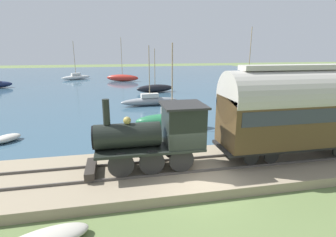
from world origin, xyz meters
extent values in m
plane|color=#607542|center=(0.00, 0.00, 0.00)|extent=(200.00, 200.00, 0.00)
cube|color=#38566B|center=(44.33, 0.00, 0.00)|extent=(80.00, 80.00, 0.01)
cube|color=gray|center=(1.46, 0.00, 0.23)|extent=(5.14, 56.00, 0.45)
cube|color=#4C4742|center=(0.68, 0.00, 0.51)|extent=(0.07, 54.88, 0.12)
cube|color=#4C4742|center=(2.23, 0.00, 0.51)|extent=(0.07, 54.88, 0.12)
cylinder|color=black|center=(0.68, 0.61, 1.16)|extent=(0.12, 1.17, 1.17)
cylinder|color=black|center=(2.23, 0.61, 1.16)|extent=(0.12, 1.17, 1.17)
cylinder|color=black|center=(0.68, 1.99, 1.16)|extent=(0.12, 1.17, 1.17)
cylinder|color=black|center=(2.23, 1.99, 1.16)|extent=(0.12, 1.17, 1.17)
cylinder|color=black|center=(0.68, 3.38, 1.16)|extent=(0.12, 1.17, 1.17)
cylinder|color=black|center=(2.23, 3.38, 1.16)|extent=(0.12, 1.17, 1.17)
cube|color=black|center=(1.46, 1.99, 1.63)|extent=(2.06, 5.03, 0.12)
cylinder|color=black|center=(1.46, 3.00, 2.27)|extent=(1.16, 3.02, 1.16)
cylinder|color=black|center=(1.46, 4.55, 2.27)|extent=(1.10, 0.08, 1.10)
cylinder|color=black|center=(1.46, 3.91, 3.43)|extent=(0.31, 0.31, 1.17)
sphere|color=tan|center=(1.46, 3.00, 2.99)|extent=(0.36, 0.36, 0.36)
cube|color=black|center=(1.46, 0.36, 2.62)|extent=(1.96, 1.76, 1.86)
cube|color=#282828|center=(1.46, 0.36, 3.60)|extent=(2.16, 2.00, 0.10)
cube|color=#2D2823|center=(1.46, 4.76, 0.75)|extent=(1.86, 0.44, 0.32)
cylinder|color=black|center=(2.23, -9.09, 0.95)|extent=(0.12, 0.76, 0.76)
cylinder|color=black|center=(2.23, -7.99, 0.95)|extent=(0.12, 0.76, 0.76)
cylinder|color=black|center=(0.68, -4.03, 0.95)|extent=(0.12, 0.76, 0.76)
cylinder|color=black|center=(2.23, -4.03, 0.95)|extent=(0.12, 0.76, 0.76)
cylinder|color=black|center=(0.68, -2.93, 0.95)|extent=(0.12, 0.76, 0.76)
cylinder|color=black|center=(2.23, -2.93, 0.95)|extent=(0.12, 0.76, 0.76)
cube|color=black|center=(1.46, -6.01, 1.26)|extent=(2.21, 8.80, 0.16)
cube|color=#4C381E|center=(1.46, -6.01, 2.60)|extent=(2.46, 8.45, 2.52)
cube|color=#2D333D|center=(1.46, -6.01, 3.05)|extent=(2.49, 7.92, 0.71)
cylinder|color=#B2ADA3|center=(1.46, -6.01, 3.87)|extent=(2.58, 8.45, 2.58)
cube|color=#B2ADA3|center=(1.46, -6.01, 5.28)|extent=(0.86, 7.04, 0.24)
ellipsoid|color=#B72D23|center=(41.64, 1.94, 0.66)|extent=(3.50, 6.42, 1.30)
cylinder|color=#9E8460|center=(41.64, 1.94, 4.74)|extent=(0.10, 0.10, 6.87)
ellipsoid|color=gray|center=(18.37, -0.27, 0.45)|extent=(1.80, 6.53, 0.88)
cylinder|color=#9E8460|center=(18.37, -0.27, 3.70)|extent=(0.10, 0.10, 5.62)
cube|color=silver|center=(18.37, -0.27, 1.11)|extent=(0.90, 1.99, 0.45)
ellipsoid|color=brown|center=(20.01, -12.91, 0.45)|extent=(2.32, 5.43, 0.88)
cylinder|color=#9E8460|center=(20.01, -12.91, 4.79)|extent=(0.10, 0.10, 7.79)
ellipsoid|color=black|center=(27.23, -2.23, 0.57)|extent=(2.42, 5.65, 1.12)
cylinder|color=#9E8460|center=(27.23, -2.23, 3.65)|extent=(0.10, 0.10, 5.03)
ellipsoid|color=#236B42|center=(9.29, -0.83, 0.61)|extent=(2.26, 5.88, 1.21)
cylinder|color=#9E8460|center=(9.29, -0.83, 3.90)|extent=(0.10, 0.10, 5.37)
cube|color=silver|center=(9.29, -0.83, 1.44)|extent=(1.16, 1.82, 0.45)
ellipsoid|color=white|center=(46.48, 11.18, 0.44)|extent=(4.32, 5.71, 0.86)
cylinder|color=#9E8460|center=(46.48, 11.18, 4.25)|extent=(0.10, 0.10, 6.76)
cube|color=silver|center=(46.48, 11.18, 1.09)|extent=(1.58, 1.90, 0.45)
ellipsoid|color=silver|center=(10.05, -10.54, 0.17)|extent=(2.11, 2.66, 0.32)
ellipsoid|color=beige|center=(8.51, 10.89, 0.25)|extent=(2.11, 2.04, 0.48)
ellipsoid|color=silver|center=(5.85, -6.00, 0.16)|extent=(1.19, 2.41, 0.30)
camera|label=1|loc=(-10.21, 3.47, 6.17)|focal=28.00mm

